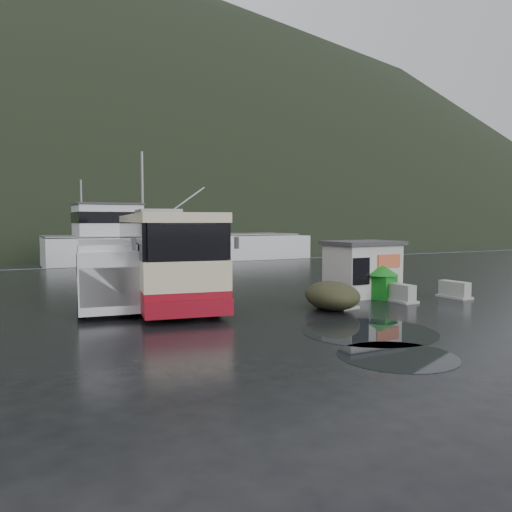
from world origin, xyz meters
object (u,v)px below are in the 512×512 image
fishing_trawler (177,256)px  jersey_barrier_b (400,302)px  white_van (106,307)px  jersey_barrier_c (454,298)px  waste_bin_right (385,292)px  waste_bin_left (381,299)px  dome_tent (332,309)px  ticket_kiosk (362,296)px  coach_bus (162,295)px  jersey_barrier_a (336,307)px

fishing_trawler → jersey_barrier_b: bearing=-90.8°
white_van → jersey_barrier_c: (13.85, -4.39, 0.00)m
waste_bin_right → jersey_barrier_c: bearing=-63.1°
waste_bin_left → dome_tent: waste_bin_left is taller
waste_bin_right → dome_tent: size_ratio=0.54×
white_van → ticket_kiosk: bearing=-4.1°
fishing_trawler → waste_bin_right: bearing=-87.8°
coach_bus → jersey_barrier_b: (8.20, -6.27, 0.00)m
white_van → jersey_barrier_b: white_van is taller
dome_tent → waste_bin_left: bearing=19.7°
ticket_kiosk → jersey_barrier_c: (3.18, -2.27, 0.00)m
coach_bus → jersey_barrier_a: size_ratio=8.11×
waste_bin_right → dome_tent: bearing=-151.3°
dome_tent → ticket_kiosk: bearing=35.0°
waste_bin_left → jersey_barrier_b: bearing=-80.5°
ticket_kiosk → fishing_trawler: fishing_trawler is taller
white_van → jersey_barrier_a: white_van is taller
waste_bin_right → jersey_barrier_c: size_ratio=1.01×
white_van → ticket_kiosk: size_ratio=1.95×
waste_bin_right → jersey_barrier_a: waste_bin_right is taller
coach_bus → white_van: 3.55m
waste_bin_left → jersey_barrier_a: (-2.92, -0.80, 0.00)m
waste_bin_right → ticket_kiosk: (-1.78, -0.48, 0.00)m
dome_tent → jersey_barrier_b: bearing=3.9°
ticket_kiosk → jersey_barrier_b: bearing=-81.3°
jersey_barrier_b → ticket_kiosk: bearing=99.9°
jersey_barrier_b → waste_bin_left: bearing=99.5°
jersey_barrier_c → white_van: bearing=162.4°
ticket_kiosk → jersey_barrier_a: bearing=-147.4°
white_van → fishing_trawler: size_ratio=0.22×
jersey_barrier_a → jersey_barrier_c: jersey_barrier_a is taller
waste_bin_right → fishing_trawler: 27.32m
waste_bin_left → ticket_kiosk: ticket_kiosk is taller
white_van → waste_bin_left: 11.31m
coach_bus → waste_bin_left: bearing=-24.9°
fishing_trawler → dome_tent: bearing=-97.6°
coach_bus → dome_tent: bearing=-46.0°
jersey_barrier_b → jersey_barrier_c: jersey_barrier_b is taller
dome_tent → jersey_barrier_a: (0.47, 0.41, 0.00)m
jersey_barrier_c → fishing_trawler: bearing=95.3°
coach_bus → dome_tent: 8.00m
waste_bin_left → ticket_kiosk: 1.05m
coach_bus → ticket_kiosk: bearing=-20.0°
coach_bus → jersey_barrier_a: coach_bus is taller
waste_bin_left → coach_bus: bearing=146.6°
waste_bin_right → white_van: bearing=172.5°
waste_bin_left → fishing_trawler: size_ratio=0.05×
coach_bus → jersey_barrier_b: bearing=-28.9°
jersey_barrier_a → fishing_trawler: 29.76m
waste_bin_right → jersey_barrier_b: (-1.43, -2.48, 0.00)m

